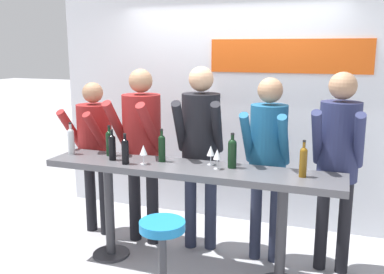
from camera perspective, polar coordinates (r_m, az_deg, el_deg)
ground_plane at (r=4.15m, az=-0.36°, el=-17.20°), size 40.00×40.00×0.00m
back_wall at (r=4.96m, az=5.11°, el=4.92°), size 4.26×0.12×2.83m
tasting_table at (r=3.82m, az=-0.37°, el=-6.25°), size 2.66×0.49×0.99m
bar_stool at (r=3.37m, az=-3.93°, el=-15.13°), size 0.37×0.37×0.74m
person_far_left at (r=4.68m, az=-12.89°, el=-0.64°), size 0.48×0.58×1.66m
person_left at (r=4.35m, az=-6.75°, el=-0.10°), size 0.49×0.59×1.81m
person_center_left at (r=4.17m, az=1.17°, el=-0.18°), size 0.51×0.63×1.84m
person_center at (r=3.99m, az=10.07°, el=-1.65°), size 0.41×0.53×1.76m
person_center_right at (r=3.93m, az=18.91°, el=-1.73°), size 0.44×0.56×1.82m
wine_bottle_0 at (r=3.71m, az=5.38°, el=-2.00°), size 0.08×0.08×0.31m
wine_bottle_1 at (r=3.86m, az=-8.90°, el=-1.74°), size 0.07×0.07×0.28m
wine_bottle_2 at (r=3.55m, az=14.62°, el=-3.05°), size 0.06×0.06×0.31m
wine_bottle_3 at (r=4.02m, az=-10.59°, el=-1.21°), size 0.06×0.06×0.29m
wine_bottle_4 at (r=3.91m, az=-4.05°, el=-1.32°), size 0.06×0.06×0.31m
wine_bottle_5 at (r=4.33m, az=-15.83°, el=-0.38°), size 0.06×0.06×0.32m
wine_bottle_6 at (r=4.19m, az=-10.94°, el=-0.63°), size 0.07×0.07×0.30m
wine_glass_0 at (r=3.84m, az=-6.49°, el=-1.81°), size 0.07×0.07×0.18m
wine_glass_1 at (r=3.66m, az=3.38°, el=-2.41°), size 0.07×0.07×0.18m
wine_glass_2 at (r=3.79m, az=2.52°, el=-1.92°), size 0.07×0.07×0.18m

